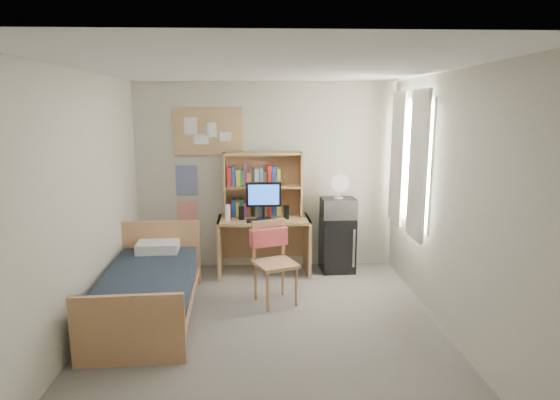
{
  "coord_description": "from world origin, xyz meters",
  "views": [
    {
      "loc": [
        -0.04,
        -4.41,
        2.23
      ],
      "look_at": [
        0.17,
        1.2,
        1.13
      ],
      "focal_mm": 30.0,
      "sensor_mm": 36.0,
      "label": 1
    }
  ],
  "objects_px": {
    "desk_chair": "(276,263)",
    "monitor": "(264,201)",
    "speaker_left": "(241,213)",
    "speaker_right": "(286,212)",
    "desk": "(264,246)",
    "bulletin_board": "(208,132)",
    "bed": "(148,295)",
    "microwave": "(338,208)",
    "mini_fridge": "(337,244)",
    "desk_fan": "(339,187)"
  },
  "relations": [
    {
      "from": "bed",
      "to": "speaker_left",
      "type": "bearing_deg",
      "value": 50.72
    },
    {
      "from": "bulletin_board",
      "to": "speaker_right",
      "type": "height_order",
      "value": "bulletin_board"
    },
    {
      "from": "speaker_left",
      "to": "microwave",
      "type": "distance_m",
      "value": 1.33
    },
    {
      "from": "speaker_right",
      "to": "desk_fan",
      "type": "bearing_deg",
      "value": 6.14
    },
    {
      "from": "bulletin_board",
      "to": "desk_fan",
      "type": "height_order",
      "value": "bulletin_board"
    },
    {
      "from": "bed",
      "to": "desk_fan",
      "type": "bearing_deg",
      "value": 28.88
    },
    {
      "from": "desk_chair",
      "to": "mini_fridge",
      "type": "relative_size",
      "value": 1.26
    },
    {
      "from": "bulletin_board",
      "to": "speaker_right",
      "type": "relative_size",
      "value": 5.18
    },
    {
      "from": "mini_fridge",
      "to": "desk_chair",
      "type": "bearing_deg",
      "value": -131.93
    },
    {
      "from": "bed",
      "to": "speaker_right",
      "type": "xyz_separation_m",
      "value": [
        1.55,
        1.34,
        0.61
      ]
    },
    {
      "from": "bulletin_board",
      "to": "speaker_left",
      "type": "relative_size",
      "value": 5.37
    },
    {
      "from": "bulletin_board",
      "to": "mini_fridge",
      "type": "distance_m",
      "value": 2.36
    },
    {
      "from": "desk_fan",
      "to": "speaker_left",
      "type": "bearing_deg",
      "value": -177.86
    },
    {
      "from": "mini_fridge",
      "to": "monitor",
      "type": "xyz_separation_m",
      "value": [
        -1.02,
        -0.13,
        0.64
      ]
    },
    {
      "from": "desk",
      "to": "speaker_left",
      "type": "relative_size",
      "value": 7.09
    },
    {
      "from": "speaker_left",
      "to": "desk",
      "type": "bearing_deg",
      "value": 11.31
    },
    {
      "from": "bed",
      "to": "bulletin_board",
      "type": "bearing_deg",
      "value": 70.19
    },
    {
      "from": "speaker_left",
      "to": "microwave",
      "type": "height_order",
      "value": "microwave"
    },
    {
      "from": "desk_chair",
      "to": "microwave",
      "type": "relative_size",
      "value": 2.09
    },
    {
      "from": "desk",
      "to": "speaker_right",
      "type": "distance_m",
      "value": 0.57
    },
    {
      "from": "bulletin_board",
      "to": "desk",
      "type": "distance_m",
      "value": 1.73
    },
    {
      "from": "speaker_left",
      "to": "speaker_right",
      "type": "distance_m",
      "value": 0.6
    },
    {
      "from": "desk_chair",
      "to": "mini_fridge",
      "type": "xyz_separation_m",
      "value": [
        0.89,
        1.1,
        -0.1
      ]
    },
    {
      "from": "speaker_right",
      "to": "bed",
      "type": "bearing_deg",
      "value": -141.06
    },
    {
      "from": "bed",
      "to": "microwave",
      "type": "distance_m",
      "value": 2.76
    },
    {
      "from": "speaker_left",
      "to": "monitor",
      "type": "bearing_deg",
      "value": -0.0
    },
    {
      "from": "mini_fridge",
      "to": "speaker_left",
      "type": "relative_size",
      "value": 4.36
    },
    {
      "from": "bulletin_board",
      "to": "bed",
      "type": "height_order",
      "value": "bulletin_board"
    },
    {
      "from": "speaker_left",
      "to": "speaker_right",
      "type": "xyz_separation_m",
      "value": [
        0.6,
        0.02,
        0.0
      ]
    },
    {
      "from": "desk_chair",
      "to": "bed",
      "type": "height_order",
      "value": "desk_chair"
    },
    {
      "from": "desk",
      "to": "desk_chair",
      "type": "relative_size",
      "value": 1.29
    },
    {
      "from": "monitor",
      "to": "microwave",
      "type": "relative_size",
      "value": 1.08
    },
    {
      "from": "desk_fan",
      "to": "desk",
      "type": "bearing_deg",
      "value": 179.78
    },
    {
      "from": "desk_chair",
      "to": "monitor",
      "type": "distance_m",
      "value": 1.12
    },
    {
      "from": "bulletin_board",
      "to": "speaker_right",
      "type": "xyz_separation_m",
      "value": [
        1.05,
        -0.36,
        -1.05
      ]
    },
    {
      "from": "mini_fridge",
      "to": "microwave",
      "type": "bearing_deg",
      "value": -90.0
    },
    {
      "from": "mini_fridge",
      "to": "microwave",
      "type": "height_order",
      "value": "microwave"
    },
    {
      "from": "desk",
      "to": "desk_fan",
      "type": "xyz_separation_m",
      "value": [
        1.02,
        0.05,
        0.8
      ]
    },
    {
      "from": "bulletin_board",
      "to": "desk_fan",
      "type": "relative_size",
      "value": 3.06
    },
    {
      "from": "monitor",
      "to": "speaker_left",
      "type": "height_order",
      "value": "monitor"
    },
    {
      "from": "speaker_left",
      "to": "desk_chair",
      "type": "bearing_deg",
      "value": -67.75
    },
    {
      "from": "desk",
      "to": "bed",
      "type": "distance_m",
      "value": 1.87
    },
    {
      "from": "desk",
      "to": "monitor",
      "type": "distance_m",
      "value": 0.64
    },
    {
      "from": "mini_fridge",
      "to": "monitor",
      "type": "height_order",
      "value": "monitor"
    },
    {
      "from": "bed",
      "to": "speaker_right",
      "type": "distance_m",
      "value": 2.14
    },
    {
      "from": "bulletin_board",
      "to": "bed",
      "type": "xyz_separation_m",
      "value": [
        -0.5,
        -1.7,
        -1.66
      ]
    },
    {
      "from": "bulletin_board",
      "to": "speaker_right",
      "type": "bearing_deg",
      "value": -19.11
    },
    {
      "from": "desk_chair",
      "to": "speaker_right",
      "type": "distance_m",
      "value": 1.07
    },
    {
      "from": "speaker_right",
      "to": "desk_fan",
      "type": "xyz_separation_m",
      "value": [
        0.72,
        0.1,
        0.32
      ]
    },
    {
      "from": "desk_chair",
      "to": "monitor",
      "type": "bearing_deg",
      "value": 74.88
    }
  ]
}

